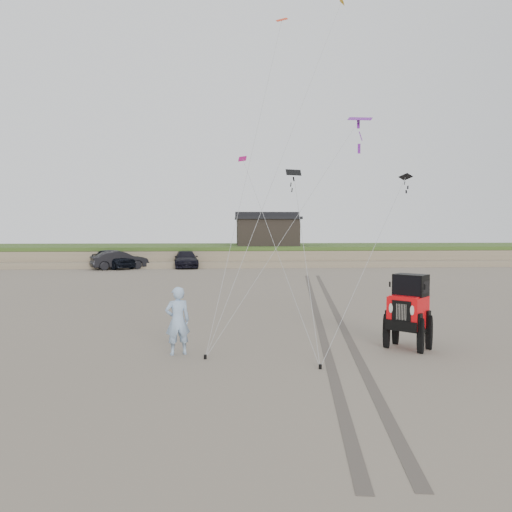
# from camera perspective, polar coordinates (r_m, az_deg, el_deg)

# --- Properties ---
(ground) EXTENTS (160.00, 160.00, 0.00)m
(ground) POSITION_cam_1_polar(r_m,az_deg,el_deg) (13.76, 6.32, -11.58)
(ground) COLOR #6B6054
(ground) RESTS_ON ground
(dune_ridge) EXTENTS (160.00, 14.25, 1.73)m
(dune_ridge) POSITION_cam_1_polar(r_m,az_deg,el_deg) (50.72, -1.03, 0.23)
(dune_ridge) COLOR #7A6B54
(dune_ridge) RESTS_ON ground
(cabin) EXTENTS (6.40, 5.40, 3.35)m
(cabin) POSITION_cam_1_polar(r_m,az_deg,el_deg) (50.28, 1.27, 2.96)
(cabin) COLOR black
(cabin) RESTS_ON dune_ridge
(truck_a) EXTENTS (4.77, 5.04, 1.69)m
(truck_a) POSITION_cam_1_polar(r_m,az_deg,el_deg) (44.58, -16.05, -0.29)
(truck_a) COLOR black
(truck_a) RESTS_ON ground
(truck_b) EXTENTS (4.94, 3.41, 1.54)m
(truck_b) POSITION_cam_1_polar(r_m,az_deg,el_deg) (43.73, -15.32, -0.44)
(truck_b) COLOR black
(truck_b) RESTS_ON ground
(truck_c) EXTENTS (2.58, 5.16, 1.44)m
(truck_c) POSITION_cam_1_polar(r_m,az_deg,el_deg) (44.34, -8.01, -0.37)
(truck_c) COLOR black
(truck_c) RESTS_ON ground
(jeep) EXTENTS (4.67, 4.75, 1.73)m
(jeep) POSITION_cam_1_polar(r_m,az_deg,el_deg) (15.20, 16.96, -6.93)
(jeep) COLOR red
(jeep) RESTS_ON ground
(man) EXTENTS (0.79, 0.63, 1.90)m
(man) POSITION_cam_1_polar(r_m,az_deg,el_deg) (14.06, -8.95, -7.32)
(man) COLOR #85A7CD
(man) RESTS_ON ground
(kite_flock) EXTENTS (6.72, 7.32, 9.75)m
(kite_flock) POSITION_cam_1_polar(r_m,az_deg,el_deg) (24.35, 9.63, 16.07)
(kite_flock) COLOR #D41A89
(kite_flock) RESTS_ON ground
(stake_main) EXTENTS (0.08, 0.08, 0.12)m
(stake_main) POSITION_cam_1_polar(r_m,az_deg,el_deg) (13.69, -5.82, -11.40)
(stake_main) COLOR black
(stake_main) RESTS_ON ground
(stake_aux) EXTENTS (0.08, 0.08, 0.12)m
(stake_aux) POSITION_cam_1_polar(r_m,az_deg,el_deg) (12.81, 7.35, -12.43)
(stake_aux) COLOR black
(stake_aux) RESTS_ON ground
(tire_tracks) EXTENTS (5.22, 29.74, 0.01)m
(tire_tracks) POSITION_cam_1_polar(r_m,az_deg,el_deg) (21.82, 7.87, -6.03)
(tire_tracks) COLOR #4C443D
(tire_tracks) RESTS_ON ground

